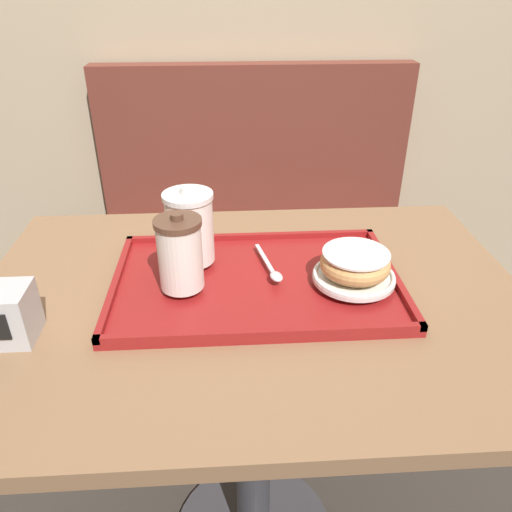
# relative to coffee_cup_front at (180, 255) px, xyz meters

# --- Properties ---
(booth_bench) EXTENTS (1.11, 0.44, 1.00)m
(booth_bench) POSITION_rel_coffee_cup_front_xyz_m (0.19, 0.87, -0.53)
(booth_bench) COLOR brown
(booth_bench) RESTS_ON ground_plane
(cafe_table) EXTENTS (1.01, 0.73, 0.76)m
(cafe_table) POSITION_rel_coffee_cup_front_xyz_m (0.13, 0.00, -0.25)
(cafe_table) COLOR #846042
(cafe_table) RESTS_ON ground_plane
(serving_tray) EXTENTS (0.53, 0.34, 0.02)m
(serving_tray) POSITION_rel_coffee_cup_front_xyz_m (0.13, 0.03, -0.08)
(serving_tray) COLOR maroon
(serving_tray) RESTS_ON cafe_table
(coffee_cup_front) EXTENTS (0.08, 0.08, 0.14)m
(coffee_cup_front) POSITION_rel_coffee_cup_front_xyz_m (0.00, 0.00, 0.00)
(coffee_cup_front) COLOR white
(coffee_cup_front) RESTS_ON serving_tray
(coffee_cup_rear) EXTENTS (0.09, 0.09, 0.15)m
(coffee_cup_rear) POSITION_rel_coffee_cup_front_xyz_m (0.01, 0.10, 0.00)
(coffee_cup_rear) COLOR white
(coffee_cup_rear) RESTS_ON serving_tray
(plate_with_chocolate_donut) EXTENTS (0.15, 0.15, 0.01)m
(plate_with_chocolate_donut) POSITION_rel_coffee_cup_front_xyz_m (0.31, 0.01, -0.06)
(plate_with_chocolate_donut) COLOR white
(plate_with_chocolate_donut) RESTS_ON serving_tray
(donut_chocolate_glazed) EXTENTS (0.13, 0.13, 0.04)m
(donut_chocolate_glazed) POSITION_rel_coffee_cup_front_xyz_m (0.31, 0.01, -0.03)
(donut_chocolate_glazed) COLOR tan
(donut_chocolate_glazed) RESTS_ON plate_with_chocolate_donut
(spoon) EXTENTS (0.05, 0.15, 0.01)m
(spoon) POSITION_rel_coffee_cup_front_xyz_m (0.17, 0.04, -0.06)
(spoon) COLOR silver
(spoon) RESTS_ON serving_tray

